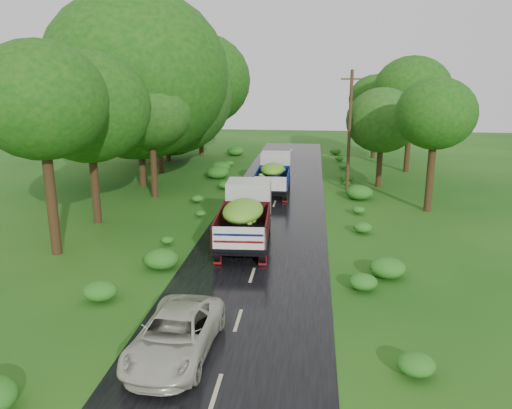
% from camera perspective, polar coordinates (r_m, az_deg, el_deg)
% --- Properties ---
extents(ground, '(120.00, 120.00, 0.00)m').
position_cam_1_polar(ground, '(17.63, -2.06, -13.13)').
color(ground, '#10460F').
rests_on(ground, ground).
extents(road, '(6.50, 80.00, 0.02)m').
position_cam_1_polar(road, '(22.13, -0.13, -7.09)').
color(road, black).
rests_on(road, ground).
extents(road_lines, '(0.12, 69.60, 0.00)m').
position_cam_1_polar(road_lines, '(23.05, 0.16, -6.14)').
color(road_lines, '#BFB78C').
rests_on(road_lines, road).
extents(truck_near, '(2.63, 6.71, 2.78)m').
position_cam_1_polar(truck_near, '(24.60, -1.18, -0.99)').
color(truck_near, black).
rests_on(truck_near, ground).
extents(truck_far, '(2.25, 6.20, 2.60)m').
position_cam_1_polar(truck_far, '(35.32, 2.08, 3.69)').
color(truck_far, black).
rests_on(truck_far, ground).
extents(car, '(2.37, 4.82, 1.32)m').
position_cam_1_polar(car, '(15.60, -9.20, -14.47)').
color(car, beige).
rests_on(car, road).
extents(utility_pole, '(1.49, 0.25, 8.51)m').
position_cam_1_polar(utility_pole, '(36.36, 10.64, 8.41)').
color(utility_pole, '#382616').
rests_on(utility_pole, ground).
extents(trees_left, '(7.43, 33.53, 10.43)m').
position_cam_1_polar(trees_left, '(41.05, -11.51, 12.72)').
color(trees_left, black).
rests_on(trees_left, ground).
extents(trees_right, '(6.55, 23.15, 8.38)m').
position_cam_1_polar(trees_right, '(41.94, 15.98, 10.92)').
color(trees_right, black).
rests_on(trees_right, ground).
extents(shrubs, '(11.90, 44.00, 0.70)m').
position_cam_1_polar(shrubs, '(30.54, 1.83, -0.23)').
color(shrubs, '#2A6918').
rests_on(shrubs, ground).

